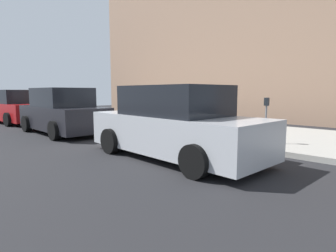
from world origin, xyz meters
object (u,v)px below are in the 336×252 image
Objects in this scene: suitcase_silver_2 at (203,129)px; bollard_post at (133,117)px; suitcase_black_0 at (229,129)px; parking_meter at (266,114)px; suitcase_maroon_3 at (191,125)px; parked_car_red_2 at (15,107)px; fire_hydrant at (148,118)px; suitcase_navy_5 at (168,121)px; parked_car_silver_0 at (174,124)px; suitcase_teal_1 at (216,130)px; parked_car_charcoal_1 at (63,112)px; suitcase_red_4 at (178,125)px.

suitcase_silver_2 is 0.84× the size of bollard_post.
parking_meter is (-0.98, -0.28, 0.49)m from suitcase_black_0.
parked_car_red_2 reaches higher than suitcase_maroon_3.
suitcase_silver_2 is (0.99, -0.06, -0.08)m from suitcase_black_0.
suitcase_maroon_3 is (0.48, 0.04, 0.08)m from suitcase_silver_2.
fire_hydrant is at bearing 0.73° from suitcase_silver_2.
suitcase_silver_2 is at bearing -179.92° from suitcase_navy_5.
parked_car_red_2 is (7.53, 2.33, 0.21)m from fire_hydrant.
bollard_post is at bearing 4.32° from parking_meter.
suitcase_silver_2 is at bearing 6.30° from parking_meter.
parked_car_red_2 is at bearing 0.00° from parked_car_silver_0.
parked_car_red_2 is at bearing 12.52° from suitcase_teal_1.
parking_meter is at bearing -113.11° from parked_car_silver_0.
bollard_post is (3.33, 0.18, 0.18)m from suitcase_silver_2.
suitcase_teal_1 is 0.78× the size of suitcase_silver_2.
parked_car_charcoal_1 is at bearing 21.46° from suitcase_black_0.
suitcase_silver_2 is at bearing -174.94° from suitcase_red_4.
suitcase_maroon_3 is at bearing -166.48° from parked_car_red_2.
parked_car_charcoal_1 reaches higher than suitcase_black_0.
suitcase_navy_5 is 3.57m from parking_meter.
parked_car_red_2 is (8.56, 2.36, 0.25)m from suitcase_navy_5.
suitcase_red_4 is 2.33m from bollard_post.
suitcase_black_0 is at bearing 15.86° from parking_meter.
parked_car_charcoal_1 is at bearing 23.79° from suitcase_teal_1.
parking_meter is 7.30m from parked_car_charcoal_1.
suitcase_navy_5 is at bearing -174.15° from bollard_post.
suitcase_black_0 is 0.20× the size of parked_car_silver_0.
parked_car_charcoal_1 is (3.29, 2.36, 0.27)m from suitcase_navy_5.
bollard_post is (3.81, 0.18, 0.18)m from suitcase_teal_1.
fire_hydrant is 3.26m from parked_car_charcoal_1.
parked_car_charcoal_1 is (5.34, 2.36, 0.40)m from suitcase_teal_1.
bollard_post is at bearing 11.54° from fire_hydrant.
suitcase_black_0 is 1.00m from suitcase_silver_2.
parked_car_silver_0 is 1.05× the size of parked_car_charcoal_1.
suitcase_silver_2 is at bearing -69.80° from parked_car_silver_0.
suitcase_silver_2 is 0.16× the size of parked_car_charcoal_1.
parking_meter is (-2.45, -0.26, 0.49)m from suitcase_maroon_3.
suitcase_silver_2 is at bearing -154.10° from parked_car_charcoal_1.
suitcase_red_4 is 3.03m from parking_meter.
parked_car_red_2 is at bearing 12.03° from parking_meter.
suitcase_black_0 is 4.32m from bollard_post.
suitcase_teal_1 is 0.78× the size of suitcase_maroon_3.
parking_meter is at bearing -176.86° from fire_hydrant.
parked_car_silver_0 is at bearing 146.09° from fire_hydrant.
parked_car_charcoal_1 reaches higher than parked_car_red_2.
parking_meter is at bearing -159.32° from parked_car_charcoal_1.
parking_meter is at bearing -173.70° from suitcase_silver_2.
parked_car_charcoal_1 is at bearing 25.90° from suitcase_silver_2.
parked_car_red_2 is (11.12, 2.30, 0.30)m from suitcase_black_0.
fire_hydrant is at bearing -0.43° from suitcase_black_0.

